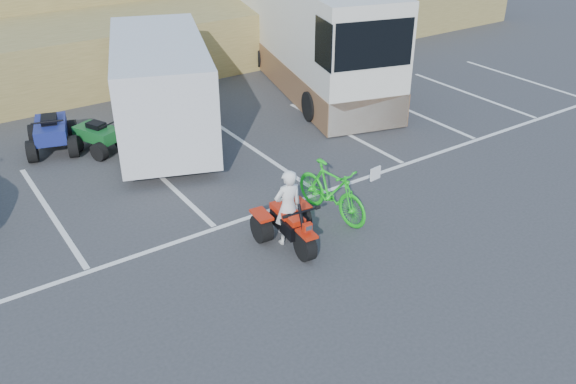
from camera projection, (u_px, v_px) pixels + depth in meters
ground at (279, 287)px, 11.00m from camera, size 100.00×100.00×0.00m
parking_stripes at (215, 186)px, 14.37m from camera, size 28.00×5.16×0.01m
grass_embankment at (38, 31)px, 21.52m from camera, size 40.00×8.50×3.10m
red_trike_atv at (292, 245)px, 12.20m from camera, size 1.31×1.66×1.01m
rider at (288, 207)px, 11.92m from camera, size 0.62×0.44×1.61m
green_dirt_bike at (331, 191)px, 12.91m from camera, size 0.78×2.08×1.22m
cargo_trailer at (161, 87)px, 16.10m from camera, size 4.20×6.25×2.71m
rv_motorhome at (308, 37)px, 20.37m from camera, size 4.95×10.02×3.49m
quad_atv_blue at (55, 150)px, 16.12m from camera, size 1.65×1.93×1.08m
quad_atv_green at (100, 150)px, 16.11m from camera, size 1.48×1.65×0.89m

